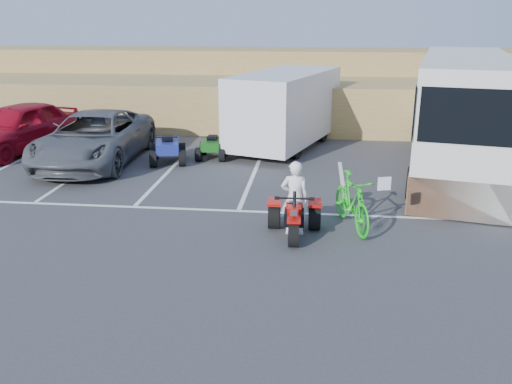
# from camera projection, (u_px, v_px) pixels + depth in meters

# --- Properties ---
(ground) EXTENTS (100.00, 100.00, 0.00)m
(ground) POSITION_uv_depth(u_px,v_px,m) (222.00, 250.00, 11.31)
(ground) COLOR #38383B
(ground) RESTS_ON ground
(parking_stripes) EXTENTS (28.00, 5.16, 0.01)m
(parking_stripes) POSITION_uv_depth(u_px,v_px,m) (278.00, 192.00, 15.06)
(parking_stripes) COLOR white
(parking_stripes) RESTS_ON ground
(grass_embankment) EXTENTS (40.00, 8.50, 3.10)m
(grass_embankment) POSITION_uv_depth(u_px,v_px,m) (277.00, 88.00, 25.50)
(grass_embankment) COLOR olive
(grass_embankment) RESTS_ON ground
(red_trike_atv) EXTENTS (1.27, 1.67, 1.06)m
(red_trike_atv) POSITION_uv_depth(u_px,v_px,m) (294.00, 236.00, 12.04)
(red_trike_atv) COLOR #AC0E09
(red_trike_atv) RESTS_ON ground
(rider) EXTENTS (0.63, 0.42, 1.68)m
(rider) POSITION_uv_depth(u_px,v_px,m) (295.00, 198.00, 11.92)
(rider) COLOR white
(rider) RESTS_ON ground
(green_dirt_bike) EXTENTS (1.19, 2.20, 1.28)m
(green_dirt_bike) POSITION_uv_depth(u_px,v_px,m) (352.00, 202.00, 12.31)
(green_dirt_bike) COLOR #14BF19
(green_dirt_bike) RESTS_ON ground
(grey_pickup) EXTENTS (2.92, 6.05, 1.66)m
(grey_pickup) POSITION_uv_depth(u_px,v_px,m) (94.00, 138.00, 17.82)
(grey_pickup) COLOR #4F5257
(grey_pickup) RESTS_ON ground
(red_car) EXTENTS (3.24, 5.49, 1.75)m
(red_car) POSITION_uv_depth(u_px,v_px,m) (18.00, 127.00, 19.31)
(red_car) COLOR maroon
(red_car) RESTS_ON ground
(cargo_trailer) EXTENTS (4.07, 6.32, 2.74)m
(cargo_trailer) POSITION_uv_depth(u_px,v_px,m) (285.00, 107.00, 19.79)
(cargo_trailer) COLOR silver
(cargo_trailer) RESTS_ON ground
(rv_motorhome) EXTENTS (4.46, 10.02, 3.50)m
(rv_motorhome) POSITION_uv_depth(u_px,v_px,m) (461.00, 123.00, 16.72)
(rv_motorhome) COLOR silver
(rv_motorhome) RESTS_ON ground
(quad_atv_blue) EXTENTS (1.49, 1.78, 1.01)m
(quad_atv_blue) POSITION_uv_depth(u_px,v_px,m) (169.00, 162.00, 18.08)
(quad_atv_blue) COLOR navy
(quad_atv_blue) RESTS_ON ground
(quad_atv_green) EXTENTS (1.03, 1.36, 0.87)m
(quad_atv_green) POSITION_uv_depth(u_px,v_px,m) (213.00, 158.00, 18.65)
(quad_atv_green) COLOR #125213
(quad_atv_green) RESTS_ON ground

